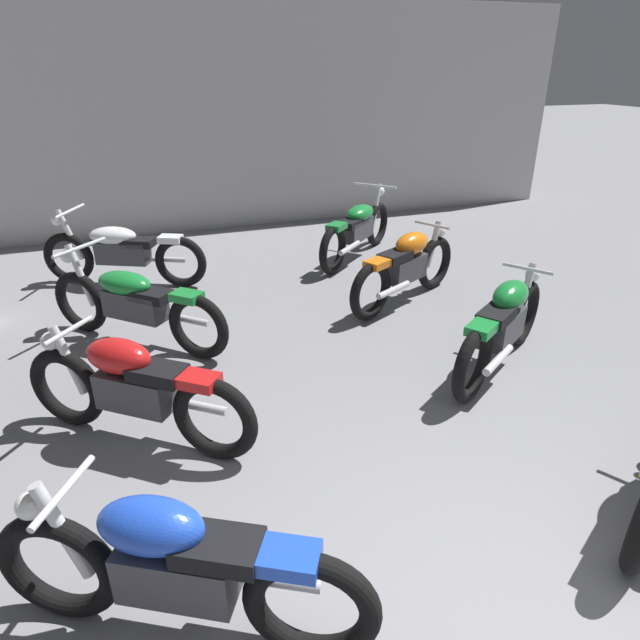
{
  "coord_description": "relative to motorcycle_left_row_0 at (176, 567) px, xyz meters",
  "views": [
    {
      "loc": [
        -1.5,
        -1.08,
        2.65
      ],
      "look_at": [
        0.0,
        3.12,
        0.55
      ],
      "focal_mm": 30.9,
      "sensor_mm": 36.0,
      "label": 1
    }
  ],
  "objects": [
    {
      "name": "motorcycle_left_row_2",
      "position": [
        -0.03,
        3.4,
        -0.01
      ],
      "size": [
        1.65,
        1.57,
        0.97
      ],
      "color": "black",
      "rests_on": "ground"
    },
    {
      "name": "motorcycle_right_row_2",
      "position": [
        3.04,
        3.44,
        0.0
      ],
      "size": [
        1.8,
        1.0,
        0.88
      ],
      "color": "black",
      "rests_on": "ground"
    },
    {
      "name": "motorcycle_left_row_1",
      "position": [
        -0.11,
        1.73,
        0.0
      ],
      "size": [
        1.61,
        1.31,
        0.88
      ],
      "color": "black",
      "rests_on": "ground"
    },
    {
      "name": "back_wall",
      "position": [
        1.52,
        7.57,
        1.34
      ],
      "size": [
        13.18,
        0.24,
        3.6
      ],
      "primitive_type": "cube",
      "color": "#BCBAB7",
      "rests_on": "ground"
    },
    {
      "name": "motorcycle_left_row_3",
      "position": [
        -0.1,
        5.18,
        -0.01
      ],
      "size": [
        2.0,
        1.1,
        0.97
      ],
      "color": "black",
      "rests_on": "ground"
    },
    {
      "name": "motorcycle_right_row_1",
      "position": [
        3.14,
        1.72,
        0.0
      ],
      "size": [
        1.71,
        1.17,
        0.88
      ],
      "color": "black",
      "rests_on": "ground"
    },
    {
      "name": "motorcycle_right_row_3",
      "position": [
        3.16,
        5.16,
        -0.01
      ],
      "size": [
        1.7,
        1.52,
        0.97
      ],
      "color": "black",
      "rests_on": "ground"
    },
    {
      "name": "motorcycle_left_row_0",
      "position": [
        0.0,
        0.0,
        0.0
      ],
      "size": [
        1.77,
        1.07,
        0.88
      ],
      "color": "black",
      "rests_on": "ground"
    }
  ]
}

